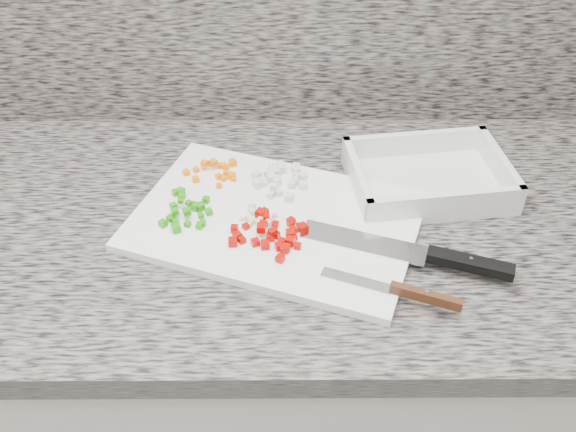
% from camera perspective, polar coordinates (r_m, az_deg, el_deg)
% --- Properties ---
extents(cabinet, '(3.92, 0.62, 0.86)m').
position_cam_1_polar(cabinet, '(1.40, -4.85, -14.76)').
color(cabinet, beige).
rests_on(cabinet, ground).
extents(countertop, '(3.96, 0.64, 0.04)m').
position_cam_1_polar(countertop, '(1.06, -6.18, -0.74)').
color(countertop, '#69645D').
rests_on(countertop, cabinet).
extents(cutting_board, '(0.51, 0.43, 0.01)m').
position_cam_1_polar(cutting_board, '(1.02, -1.13, -0.45)').
color(cutting_board, white).
rests_on(cutting_board, countertop).
extents(carrot_pile, '(0.09, 0.08, 0.02)m').
position_cam_1_polar(carrot_pile, '(1.11, -6.39, 4.09)').
color(carrot_pile, orange).
rests_on(carrot_pile, cutting_board).
extents(onion_pile, '(0.10, 0.11, 0.02)m').
position_cam_1_polar(onion_pile, '(1.09, -0.82, 3.48)').
color(onion_pile, beige).
rests_on(onion_pile, cutting_board).
extents(green_pepper_pile, '(0.08, 0.11, 0.02)m').
position_cam_1_polar(green_pepper_pile, '(1.03, -9.04, 0.47)').
color(green_pepper_pile, '#248A0C').
rests_on(green_pepper_pile, cutting_board).
extents(red_pepper_pile, '(0.12, 0.12, 0.02)m').
position_cam_1_polar(red_pepper_pile, '(0.98, -1.42, -1.56)').
color(red_pepper_pile, '#AF0802').
rests_on(red_pepper_pile, cutting_board).
extents(garlic_pile, '(0.06, 0.06, 0.01)m').
position_cam_1_polar(garlic_pile, '(1.01, -2.76, -0.04)').
color(garlic_pile, beige).
rests_on(garlic_pile, cutting_board).
extents(chef_knife, '(0.31, 0.14, 0.02)m').
position_cam_1_polar(chef_knife, '(0.97, 12.71, -3.47)').
color(chef_knife, silver).
rests_on(chef_knife, cutting_board).
extents(paring_knife, '(0.19, 0.09, 0.02)m').
position_cam_1_polar(paring_knife, '(0.91, 10.58, -6.67)').
color(paring_knife, silver).
rests_on(paring_knife, cutting_board).
extents(tray, '(0.28, 0.22, 0.05)m').
position_cam_1_polar(tray, '(1.12, 12.32, 3.24)').
color(tray, silver).
rests_on(tray, countertop).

